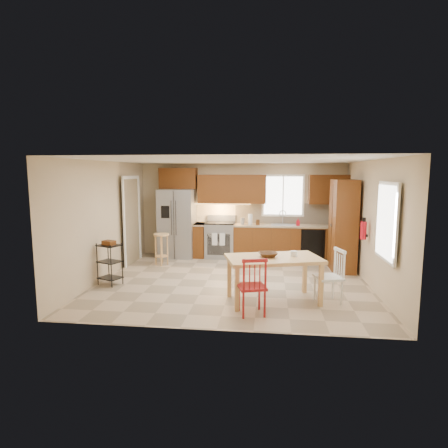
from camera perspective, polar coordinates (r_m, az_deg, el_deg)
floor at (r=7.94m, az=1.34°, el=-8.67°), size 5.50×5.50×0.00m
ceiling at (r=7.61m, az=1.40°, el=9.67°), size 5.50×5.00×0.02m
wall_back at (r=10.15m, az=2.72°, el=2.15°), size 5.50×0.02×2.50m
wall_front at (r=5.23m, az=-1.24°, el=-3.28°), size 5.50×0.02×2.50m
wall_left at (r=8.39m, az=-17.66°, el=0.58°), size 0.02×5.00×2.50m
wall_right at (r=7.91m, az=21.62°, el=-0.03°), size 0.02×5.00×2.50m
refrigerator at (r=10.09m, az=-7.13°, el=0.12°), size 0.92×0.75×1.82m
range_stove at (r=10.01m, az=-0.59°, el=-2.50°), size 0.76×0.63×0.92m
base_cabinet_narrow at (r=10.11m, az=-3.67°, el=-2.47°), size 0.30×0.60×0.90m
base_cabinet_run at (r=9.96m, az=9.99°, el=-2.73°), size 2.92×0.60×0.90m
dishwasher at (r=9.72m, az=13.38°, el=-3.08°), size 0.60×0.02×0.78m
backsplash at (r=10.14m, az=10.00°, el=1.60°), size 2.92×0.03×0.55m
upper_over_fridge at (r=10.19m, az=-6.97°, el=6.91°), size 1.00×0.35×0.55m
upper_left_block at (r=9.96m, az=1.22°, el=5.36°), size 1.80×0.35×0.75m
upper_right_block at (r=10.03m, az=15.65°, el=5.09°), size 1.00×0.35×0.75m
window_back at (r=10.08m, az=8.99°, el=4.30°), size 1.12×0.04×1.12m
sink at (r=9.88m, az=8.95°, el=-0.37°), size 0.62×0.46×0.16m
undercab_glow at (r=9.99m, az=-0.51°, el=3.10°), size 1.60×0.30×0.01m
soap_bottle at (r=9.79m, az=11.21°, el=0.29°), size 0.09×0.09×0.19m
paper_towel at (r=9.81m, az=4.02°, el=0.71°), size 0.12×0.12×0.28m
canister_steel at (r=9.83m, az=2.85°, el=0.44°), size 0.11×0.11×0.18m
canister_wood at (r=9.79m, az=5.17°, el=0.26°), size 0.10×0.10×0.14m
pantry at (r=9.02m, az=17.67°, el=-0.21°), size 0.50×0.95×2.10m
fire_extinguisher at (r=8.04m, az=20.48°, el=-0.93°), size 0.12×0.12×0.36m
window_right at (r=6.77m, az=23.59°, el=0.33°), size 0.04×1.02×1.32m
doorway at (r=9.58m, az=-13.97°, el=0.38°), size 0.04×0.95×2.10m
dining_table at (r=6.69m, az=7.53°, el=-8.42°), size 1.79×1.31×0.78m
chair_red at (r=6.05m, az=4.25°, el=-9.35°), size 0.55×0.55×0.94m
chair_white at (r=6.80m, az=15.64°, el=-7.68°), size 0.55×0.55×0.94m
table_bowl at (r=6.59m, az=6.71°, el=-5.05°), size 0.40×0.40×0.08m
table_jar at (r=6.70m, az=10.60°, el=-4.66°), size 0.15×0.15×0.14m
bar_stool at (r=9.32m, az=-9.50°, el=-3.84°), size 0.47×0.47×0.77m
utility_cart at (r=7.93m, az=-17.01°, el=-5.83°), size 0.53×0.48×0.86m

